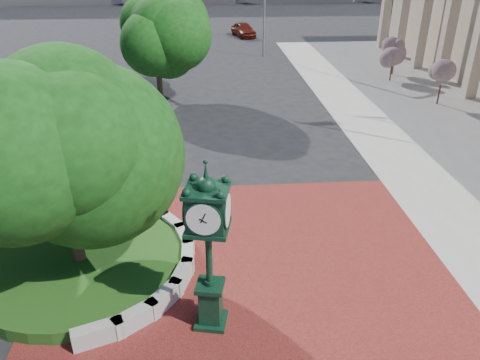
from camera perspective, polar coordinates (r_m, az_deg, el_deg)
name	(u,v)px	position (r m, az deg, el deg)	size (l,w,h in m)	color
ground	(247,261)	(14.67, 0.82, -9.89)	(200.00, 200.00, 0.00)	black
plaza	(250,282)	(13.87, 1.19, -12.29)	(12.00, 12.00, 0.04)	maroon
planter_wall	(158,258)	(14.56, -10.00, -9.37)	(2.96, 6.77, 0.54)	#9E9B93
grass_bed	(81,264)	(15.03, -18.82, -9.61)	(6.10, 6.10, 0.40)	#174212
tree_planter	(61,156)	(13.33, -21.04, 2.72)	(5.20, 5.20, 6.33)	#38281C
tree_street	(157,44)	(30.35, -10.13, 15.99)	(4.40, 4.40, 5.45)	#38281C
post_clock	(208,242)	(11.08, -3.87, -7.60)	(1.10, 1.10, 4.59)	black
parked_car	(243,30)	(51.28, 0.42, 17.87)	(1.68, 4.18, 1.43)	#50130B
shrub_near	(442,79)	(30.86, 23.39, 11.28)	(1.20, 1.20, 2.20)	#38281C
shrub_mid	(393,59)	(35.32, 18.13, 13.89)	(1.20, 1.20, 2.20)	#38281C
shrub_far	(395,53)	(37.28, 18.38, 14.49)	(1.20, 1.20, 2.20)	#38281C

